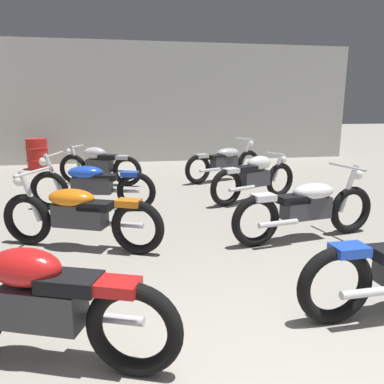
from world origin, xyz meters
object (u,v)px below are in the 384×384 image
Objects in this scene: motorcycle_right_row_1 at (307,207)px; motorcycle_left_row_1 at (79,214)px; motorcycle_left_row_3 at (99,165)px; oil_drum at (37,154)px; motorcycle_right_row_2 at (255,177)px; motorcycle_left_row_2 at (91,184)px; motorcycle_right_row_3 at (225,162)px; motorcycle_left_row_0 at (41,303)px.

motorcycle_left_row_1 is at bearing 176.07° from motorcycle_right_row_1.
oil_drum is at bearing 125.77° from motorcycle_left_row_3.
oil_drum is (-1.79, 2.49, -0.03)m from motorcycle_left_row_3.
motorcycle_right_row_2 is at bearing 89.26° from motorcycle_right_row_1.
motorcycle_right_row_1 is (2.91, -2.01, 0.00)m from motorcycle_left_row_2.
oil_drum is at bearing 105.19° from motorcycle_left_row_1.
motorcycle_left_row_3 is 0.91× the size of motorcycle_right_row_3.
motorcycle_left_row_1 is at bearing 89.01° from motorcycle_left_row_0.
motorcycle_left_row_2 is at bearing -144.36° from motorcycle_right_row_3.
motorcycle_left_row_1 reaches higher than motorcycle_right_row_2.
oil_drum is at bearing 135.98° from motorcycle_right_row_2.
motorcycle_right_row_1 is (2.97, 1.98, -0.01)m from motorcycle_left_row_0.
motorcycle_left_row_0 is at bearing -126.46° from motorcycle_right_row_2.
motorcycle_right_row_3 is at bearing 35.64° from motorcycle_left_row_2.
motorcycle_left_row_3 is at bearing 179.46° from motorcycle_right_row_3.
motorcycle_right_row_1 is at bearing -54.76° from oil_drum.
motorcycle_left_row_1 and motorcycle_left_row_2 have the same top height.
motorcycle_right_row_1 is 1.05× the size of motorcycle_right_row_3.
motorcycle_left_row_3 is 5.04m from motorcycle_right_row_1.
motorcycle_left_row_1 is at bearing -74.81° from oil_drum.
oil_drum is (-1.74, 6.42, -0.03)m from motorcycle_left_row_1.
motorcycle_left_row_0 is 1.01× the size of motorcycle_left_row_3.
motorcycle_left_row_0 is 1.00× the size of motorcycle_right_row_2.
oil_drum is (-4.69, 2.52, -0.03)m from motorcycle_right_row_3.
oil_drum is at bearing 125.24° from motorcycle_right_row_1.
motorcycle_right_row_1 is (2.88, -4.13, -0.01)m from motorcycle_left_row_3.
motorcycle_left_row_2 reaches higher than oil_drum.
motorcycle_right_row_2 is at bearing 53.54° from motorcycle_left_row_0.
motorcycle_left_row_1 and motorcycle_right_row_3 have the same top height.
motorcycle_left_row_1 is (0.04, 2.19, -0.01)m from motorcycle_left_row_0.
motorcycle_left_row_3 is at bearing 89.26° from motorcycle_left_row_1.
motorcycle_left_row_0 is 3.57m from motorcycle_right_row_1.
motorcycle_right_row_1 is 2.54× the size of oil_drum.
motorcycle_right_row_1 is at bearing 33.74° from motorcycle_left_row_0.
motorcycle_left_row_1 is 3.50m from motorcycle_right_row_2.
motorcycle_right_row_3 is at bearing 89.85° from motorcycle_right_row_1.
motorcycle_right_row_3 is at bearing -0.54° from motorcycle_left_row_3.
motorcycle_right_row_2 is 6.54m from oil_drum.
oil_drum is at bearing 151.77° from motorcycle_right_row_3.
motorcycle_left_row_0 and motorcycle_right_row_2 have the same top height.
motorcycle_left_row_0 is 2.19m from motorcycle_left_row_1.
oil_drum is at bearing 101.20° from motorcycle_left_row_0.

